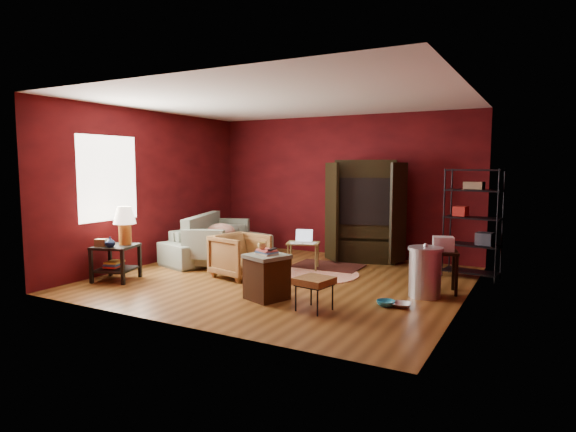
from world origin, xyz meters
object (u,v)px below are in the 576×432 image
side_table (120,236)px  tv_armoire (365,209)px  wire_shelving (474,219)px  sofa (218,239)px  laptop_desk (303,245)px  armchair (240,254)px  hamper (267,276)px

side_table → tv_armoire: (2.91, 3.25, 0.30)m
wire_shelving → tv_armoire: bearing=175.3°
sofa → tv_armoire: bearing=-46.0°
tv_armoire → wire_shelving: tv_armoire is taller
side_table → sofa: bearing=77.8°
laptop_desk → tv_armoire: (0.71, 1.18, 0.57)m
tv_armoire → laptop_desk: bearing=-136.5°
sofa → armchair: sofa is taller
laptop_desk → wire_shelving: bearing=-3.6°
sofa → hamper: 2.85m
hamper → tv_armoire: size_ratio=0.37×
sofa → side_table: side_table is taller
sofa → laptop_desk: size_ratio=3.10×
wire_shelving → laptop_desk: bearing=-156.7°
hamper → wire_shelving: 3.55m
armchair → hamper: bearing=-117.9°
laptop_desk → hamper: bearing=-96.5°
sofa → tv_armoire: size_ratio=1.11×
tv_armoire → armchair: bearing=-136.8°
armchair → hamper: 1.40m
armchair → wire_shelving: bearing=-49.4°
hamper → wire_shelving: bearing=49.6°
tv_armoire → side_table: bearing=-147.1°
armchair → sofa: bearing=63.9°
tv_armoire → wire_shelving: bearing=-28.2°
sofa → armchair: size_ratio=2.76×
laptop_desk → tv_armoire: 1.49m
armchair → tv_armoire: tv_armoire is taller
wire_shelving → armchair: bearing=-144.1°
hamper → tv_armoire: tv_armoire is taller
armchair → wire_shelving: size_ratio=0.44×
sofa → armchair: (1.13, -0.91, -0.03)m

